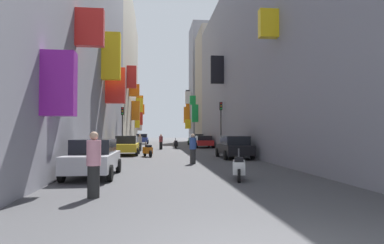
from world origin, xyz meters
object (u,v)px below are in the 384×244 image
(parked_car_black, at_px, (234,147))
(pedestrian_near_right, at_px, (161,142))
(parked_car_red, at_px, (203,141))
(parked_car_yellow, at_px, (127,145))
(pedestrian_near_left, at_px, (94,165))
(pedestrian_mid_street, at_px, (193,149))
(parked_car_green, at_px, (196,139))
(scooter_black, at_px, (176,144))
(traffic_light_far_corner, at_px, (221,118))
(traffic_light_near_corner, at_px, (122,121))
(parked_car_silver, at_px, (94,157))
(parked_car_blue, at_px, (142,139))
(scooter_white, at_px, (239,167))
(pedestrian_crossing, at_px, (140,143))
(scooter_orange, at_px, (148,150))

(parked_car_black, relative_size, pedestrian_near_right, 2.74)
(parked_car_red, height_order, parked_car_yellow, parked_car_yellow)
(pedestrian_near_left, xyz_separation_m, pedestrian_mid_street, (3.71, 9.02, -0.06))
(parked_car_green, distance_m, pedestrian_near_right, 11.32)
(scooter_black, bearing_deg, traffic_light_far_corner, -53.39)
(parked_car_red, distance_m, parked_car_green, 6.90)
(traffic_light_near_corner, bearing_deg, traffic_light_far_corner, -5.59)
(parked_car_silver, height_order, parked_car_blue, parked_car_blue)
(scooter_white, distance_m, traffic_light_near_corner, 20.38)
(pedestrian_crossing, height_order, pedestrian_near_right, pedestrian_crossing)
(parked_car_blue, xyz_separation_m, pedestrian_near_left, (0.41, -40.22, 0.11))
(scooter_white, relative_size, pedestrian_crossing, 1.22)
(parked_car_green, height_order, parked_car_yellow, parked_car_green)
(parked_car_silver, bearing_deg, pedestrian_near_right, 81.57)
(scooter_white, bearing_deg, traffic_light_near_corner, 107.81)
(parked_car_yellow, height_order, pedestrian_mid_street, pedestrian_mid_street)
(pedestrian_mid_street, height_order, traffic_light_near_corner, traffic_light_near_corner)
(parked_car_green, relative_size, pedestrian_crossing, 2.52)
(pedestrian_crossing, relative_size, traffic_light_near_corner, 0.38)
(parked_car_black, relative_size, scooter_orange, 2.51)
(pedestrian_near_right, height_order, traffic_light_far_corner, traffic_light_far_corner)
(scooter_orange, bearing_deg, parked_car_yellow, 128.12)
(parked_car_yellow, distance_m, scooter_white, 14.79)
(pedestrian_near_right, height_order, traffic_light_near_corner, traffic_light_near_corner)
(scooter_white, bearing_deg, traffic_light_far_corner, 80.64)
(traffic_light_near_corner, bearing_deg, parked_car_blue, 86.65)
(pedestrian_near_left, xyz_separation_m, traffic_light_far_corner, (7.75, 21.18, 2.21))
(parked_car_red, bearing_deg, pedestrian_mid_street, -99.99)
(pedestrian_mid_street, bearing_deg, traffic_light_far_corner, 71.62)
(scooter_white, height_order, pedestrian_crossing, pedestrian_crossing)
(parked_car_blue, distance_m, scooter_white, 37.77)
(pedestrian_mid_street, bearing_deg, parked_car_blue, 97.52)
(pedestrian_near_right, distance_m, traffic_light_near_corner, 4.73)
(scooter_black, xyz_separation_m, pedestrian_crossing, (-3.63, -4.82, 0.31))
(parked_car_red, distance_m, traffic_light_far_corner, 6.91)
(parked_car_blue, height_order, pedestrian_near_left, pedestrian_near_left)
(parked_car_green, distance_m, traffic_light_far_corner, 13.56)
(traffic_light_near_corner, bearing_deg, parked_car_silver, -87.83)
(parked_car_red, bearing_deg, traffic_light_near_corner, -146.77)
(scooter_orange, relative_size, pedestrian_mid_street, 1.01)
(pedestrian_near_right, bearing_deg, pedestrian_near_left, -95.10)
(pedestrian_mid_street, bearing_deg, scooter_orange, 115.67)
(parked_car_silver, distance_m, pedestrian_crossing, 17.39)
(parked_car_black, bearing_deg, parked_car_green, 89.63)
(parked_car_green, bearing_deg, pedestrian_near_right, -115.55)
(parked_car_silver, height_order, pedestrian_near_right, pedestrian_near_right)
(traffic_light_far_corner, bearing_deg, parked_car_silver, -116.84)
(parked_car_green, height_order, scooter_white, parked_car_green)
(parked_car_blue, bearing_deg, parked_car_black, -75.17)
(parked_car_black, bearing_deg, pedestrian_mid_street, -132.11)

